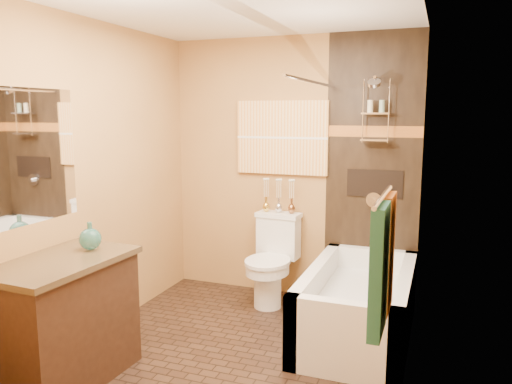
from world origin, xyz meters
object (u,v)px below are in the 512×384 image
at_px(bathtub, 358,310).
at_px(sunset_painting, 282,138).
at_px(vanity, 63,321).
at_px(toilet, 272,259).

bearing_deg(bathtub, sunset_painting, 140.70).
bearing_deg(vanity, toilet, 68.20).
bearing_deg(vanity, bathtub, 41.47).
xyz_separation_m(bathtub, vanity, (-1.72, -1.38, 0.21)).
bearing_deg(sunset_painting, bathtub, -39.30).
relative_size(bathtub, vanity, 1.52).
bearing_deg(bathtub, toilet, 152.93).
distance_m(sunset_painting, toilet, 1.16).
distance_m(sunset_painting, bathtub, 1.75).
height_order(sunset_painting, toilet, sunset_painting).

